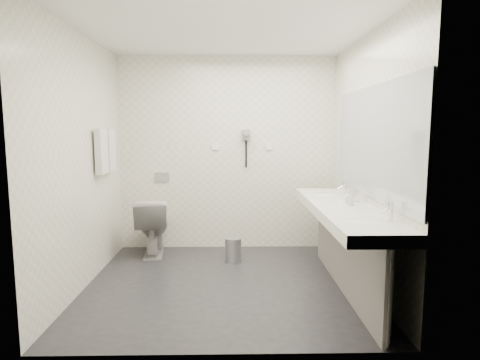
{
  "coord_description": "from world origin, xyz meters",
  "views": [
    {
      "loc": [
        0.07,
        -3.92,
        1.56
      ],
      "look_at": [
        0.15,
        0.15,
        1.05
      ],
      "focal_mm": 29.89,
      "sensor_mm": 36.0,
      "label": 1
    }
  ],
  "objects": [
    {
      "name": "floor",
      "position": [
        0.0,
        0.0,
        0.0
      ],
      "size": [
        2.8,
        2.8,
        0.0
      ],
      "primitive_type": "plane",
      "color": "#242428",
      "rests_on": "ground"
    },
    {
      "name": "ceiling",
      "position": [
        0.0,
        0.0,
        2.5
      ],
      "size": [
        2.8,
        2.8,
        0.0
      ],
      "primitive_type": "plane",
      "rotation": [
        3.14,
        0.0,
        0.0
      ],
      "color": "white",
      "rests_on": "wall_back"
    },
    {
      "name": "wall_back",
      "position": [
        0.0,
        1.3,
        1.25
      ],
      "size": [
        2.8,
        0.0,
        2.8
      ],
      "primitive_type": "plane",
      "rotation": [
        1.57,
        0.0,
        0.0
      ],
      "color": "white",
      "rests_on": "floor"
    },
    {
      "name": "wall_front",
      "position": [
        0.0,
        -1.3,
        1.25
      ],
      "size": [
        2.8,
        0.0,
        2.8
      ],
      "primitive_type": "plane",
      "rotation": [
        -1.57,
        0.0,
        0.0
      ],
      "color": "white",
      "rests_on": "floor"
    },
    {
      "name": "wall_left",
      "position": [
        -1.4,
        0.0,
        1.25
      ],
      "size": [
        0.0,
        2.6,
        2.6
      ],
      "primitive_type": "plane",
      "rotation": [
        1.57,
        0.0,
        1.57
      ],
      "color": "white",
      "rests_on": "floor"
    },
    {
      "name": "wall_right",
      "position": [
        1.4,
        0.0,
        1.25
      ],
      "size": [
        0.0,
        2.6,
        2.6
      ],
      "primitive_type": "plane",
      "rotation": [
        1.57,
        0.0,
        -1.57
      ],
      "color": "white",
      "rests_on": "floor"
    },
    {
      "name": "vanity_counter",
      "position": [
        1.12,
        -0.2,
        0.8
      ],
      "size": [
        0.55,
        2.2,
        0.1
      ],
      "primitive_type": "cube",
      "color": "white",
      "rests_on": "floor"
    },
    {
      "name": "vanity_panel",
      "position": [
        1.15,
        -0.2,
        0.38
      ],
      "size": [
        0.03,
        2.15,
        0.75
      ],
      "primitive_type": "cube",
      "color": "gray",
      "rests_on": "floor"
    },
    {
      "name": "vanity_post_near",
      "position": [
        1.18,
        -1.24,
        0.38
      ],
      "size": [
        0.06,
        0.06,
        0.75
      ],
      "primitive_type": "cylinder",
      "color": "silver",
      "rests_on": "floor"
    },
    {
      "name": "vanity_post_far",
      "position": [
        1.18,
        0.84,
        0.38
      ],
      "size": [
        0.06,
        0.06,
        0.75
      ],
      "primitive_type": "cylinder",
      "color": "silver",
      "rests_on": "floor"
    },
    {
      "name": "mirror",
      "position": [
        1.39,
        -0.2,
        1.45
      ],
      "size": [
        0.02,
        2.2,
        1.05
      ],
      "primitive_type": "cube",
      "color": "#B2BCC6",
      "rests_on": "wall_right"
    },
    {
      "name": "basin_near",
      "position": [
        1.12,
        -0.85,
        0.83
      ],
      "size": [
        0.4,
        0.31,
        0.05
      ],
      "primitive_type": "ellipsoid",
      "color": "white",
      "rests_on": "vanity_counter"
    },
    {
      "name": "basin_far",
      "position": [
        1.12,
        0.45,
        0.83
      ],
      "size": [
        0.4,
        0.31,
        0.05
      ],
      "primitive_type": "ellipsoid",
      "color": "white",
      "rests_on": "vanity_counter"
    },
    {
      "name": "faucet_near",
      "position": [
        1.32,
        -0.85,
        0.92
      ],
      "size": [
        0.04,
        0.04,
        0.15
      ],
      "primitive_type": "cylinder",
      "color": "silver",
      "rests_on": "vanity_counter"
    },
    {
      "name": "faucet_far",
      "position": [
        1.32,
        0.45,
        0.92
      ],
      "size": [
        0.04,
        0.04,
        0.15
      ],
      "primitive_type": "cylinder",
      "color": "silver",
      "rests_on": "vanity_counter"
    },
    {
      "name": "soap_bottle_a",
      "position": [
        1.18,
        -0.16,
        0.9
      ],
      "size": [
        0.05,
        0.05,
        0.09
      ],
      "primitive_type": "imported",
      "rotation": [
        0.0,
        0.0,
        0.21
      ],
      "color": "silver",
      "rests_on": "vanity_counter"
    },
    {
      "name": "soap_bottle_b",
      "position": [
        1.24,
        0.05,
        0.9
      ],
      "size": [
        0.1,
        0.1,
        0.1
      ],
      "primitive_type": "imported",
      "rotation": [
        0.0,
        0.0,
        -0.58
      ],
      "color": "silver",
      "rests_on": "vanity_counter"
    },
    {
      "name": "soap_bottle_c",
      "position": [
        1.19,
        -0.23,
        0.92
      ],
      "size": [
        0.06,
        0.06,
        0.13
      ],
      "primitive_type": "imported",
      "rotation": [
        0.0,
        0.0,
        0.19
      ],
      "color": "silver",
      "rests_on": "vanity_counter"
    },
    {
      "name": "glass_left",
      "position": [
        1.31,
        -0.02,
        0.91
      ],
      "size": [
        0.08,
        0.08,
        0.12
      ],
      "primitive_type": "cylinder",
      "rotation": [
        0.0,
        0.0,
        -0.29
      ],
      "color": "silver",
      "rests_on": "vanity_counter"
    },
    {
      "name": "toilet",
      "position": [
        -0.94,
        1.02,
        0.36
      ],
      "size": [
        0.48,
        0.75,
        0.72
      ],
      "primitive_type": "imported",
      "rotation": [
        0.0,
        0.0,
        3.26
      ],
      "color": "white",
      "rests_on": "floor"
    },
    {
      "name": "flush_plate",
      "position": [
        -0.85,
        1.29,
        0.95
      ],
      "size": [
        0.18,
        0.02,
        0.12
      ],
      "primitive_type": "cube",
      "color": "#B2B5BA",
      "rests_on": "wall_back"
    },
    {
      "name": "pedal_bin",
      "position": [
        0.08,
        0.7,
        0.14
      ],
      "size": [
        0.24,
        0.24,
        0.27
      ],
      "primitive_type": "cylinder",
      "rotation": [
        0.0,
        0.0,
        0.31
      ],
      "color": "#B2B5BA",
      "rests_on": "floor"
    },
    {
      "name": "bin_lid",
      "position": [
        0.08,
        0.7,
        0.28
      ],
      "size": [
        0.19,
        0.19,
        0.02
      ],
      "primitive_type": "cylinder",
      "color": "#B2B5BA",
      "rests_on": "pedal_bin"
    },
    {
      "name": "towel_rail",
      "position": [
        -1.35,
        0.55,
        1.55
      ],
      "size": [
        0.02,
        0.62,
        0.02
      ],
      "primitive_type": "cylinder",
      "rotation": [
        1.57,
        0.0,
        0.0
      ],
      "color": "silver",
      "rests_on": "wall_left"
    },
    {
      "name": "towel_near",
      "position": [
        -1.34,
        0.41,
        1.33
      ],
      "size": [
        0.07,
        0.24,
        0.48
      ],
      "primitive_type": "cube",
      "color": "silver",
      "rests_on": "towel_rail"
    },
    {
      "name": "towel_far",
      "position": [
        -1.34,
        0.69,
        1.33
      ],
      "size": [
        0.07,
        0.24,
        0.48
      ],
      "primitive_type": "cube",
      "color": "silver",
      "rests_on": "towel_rail"
    },
    {
      "name": "dryer_cradle",
      "position": [
        0.25,
        1.27,
        1.5
      ],
      "size": [
        0.1,
        0.04,
        0.14
      ],
      "primitive_type": "cube",
      "color": "gray",
      "rests_on": "wall_back"
    },
    {
      "name": "dryer_barrel",
      "position": [
        0.25,
        1.2,
        1.53
      ],
      "size": [
        0.08,
        0.14,
        0.08
      ],
      "primitive_type": "cylinder",
      "rotation": [
        1.57,
        0.0,
        0.0
      ],
      "color": "gray",
      "rests_on": "dryer_cradle"
    },
    {
      "name": "dryer_cord",
      "position": [
        0.25,
        1.26,
        1.25
      ],
      "size": [
        0.02,
        0.02,
        0.35
      ],
      "primitive_type": "cylinder",
      "color": "black",
      "rests_on": "dryer_cradle"
    },
    {
      "name": "switch_plate_a",
      "position": [
        -0.15,
        1.29,
        1.35
      ],
      "size": [
        0.09,
        0.02,
        0.09
      ],
      "primitive_type": "cube",
      "color": "white",
      "rests_on": "wall_back"
    },
    {
      "name": "switch_plate_b",
      "position": [
        0.55,
        1.29,
        1.35
      ],
      "size": [
        0.09,
        0.02,
        0.09
      ],
      "primitive_type": "cube",
      "color": "white",
      "rests_on": "wall_back"
    }
  ]
}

